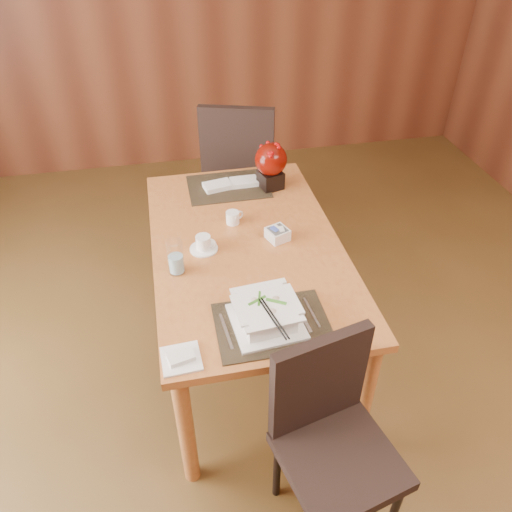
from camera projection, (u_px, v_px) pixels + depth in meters
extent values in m
plane|color=brown|center=(272.00, 441.00, 2.40)|extent=(6.00, 6.00, 0.00)
cube|color=#C27036|center=(247.00, 247.00, 2.41)|extent=(0.90, 1.50, 0.04)
cylinder|color=#C27036|center=(186.00, 430.00, 2.05)|extent=(0.07, 0.07, 0.71)
cylinder|color=#C27036|center=(165.00, 237.00, 3.11)|extent=(0.07, 0.07, 0.71)
cylinder|color=#C27036|center=(365.00, 398.00, 2.18)|extent=(0.07, 0.07, 0.71)
cylinder|color=#C27036|center=(286.00, 223.00, 3.24)|extent=(0.07, 0.07, 0.71)
cube|color=black|center=(272.00, 325.00, 1.98)|extent=(0.45, 0.33, 0.01)
cube|color=black|center=(228.00, 187.00, 2.82)|extent=(0.45, 0.33, 0.01)
cube|color=white|center=(266.00, 323.00, 1.98)|extent=(0.29, 0.29, 0.01)
cube|color=white|center=(266.00, 313.00, 1.95)|extent=(0.21, 0.21, 0.09)
cylinder|color=tan|center=(267.00, 313.00, 1.95)|extent=(0.18, 0.18, 0.08)
cylinder|color=white|center=(204.00, 249.00, 2.36)|extent=(0.13, 0.13, 0.01)
cylinder|color=white|center=(203.00, 242.00, 2.34)|extent=(0.09, 0.09, 0.07)
cylinder|color=black|center=(203.00, 237.00, 2.32)|extent=(0.06, 0.06, 0.01)
cylinder|color=silver|center=(176.00, 257.00, 2.19)|extent=(0.07, 0.07, 0.17)
cube|color=white|center=(278.00, 234.00, 2.42)|extent=(0.12, 0.12, 0.06)
cube|color=black|center=(271.00, 179.00, 2.79)|extent=(0.15, 0.15, 0.10)
sphere|color=#740D04|center=(271.00, 159.00, 2.72)|extent=(0.18, 0.18, 0.18)
cube|color=white|center=(181.00, 359.00, 1.84)|extent=(0.15, 0.15, 0.01)
cube|color=black|center=(339.00, 460.00, 1.89)|extent=(0.50, 0.50, 0.05)
cube|color=black|center=(319.00, 381.00, 1.86)|extent=(0.40, 0.14, 0.45)
cylinder|color=black|center=(277.00, 470.00, 2.09)|extent=(0.03, 0.03, 0.39)
cylinder|color=black|center=(394.00, 510.00, 1.96)|extent=(0.03, 0.03, 0.39)
cylinder|color=black|center=(346.00, 438.00, 2.20)|extent=(0.03, 0.03, 0.39)
cube|color=black|center=(242.00, 172.00, 3.50)|extent=(0.61, 0.61, 0.06)
cube|color=black|center=(237.00, 148.00, 3.14)|extent=(0.46, 0.19, 0.53)
cylinder|color=black|center=(272.00, 191.00, 3.80)|extent=(0.04, 0.04, 0.46)
cylinder|color=black|center=(268.00, 221.00, 3.48)|extent=(0.04, 0.04, 0.46)
cylinder|color=black|center=(220.00, 188.00, 3.83)|extent=(0.04, 0.04, 0.46)
cylinder|color=black|center=(211.00, 218.00, 3.52)|extent=(0.04, 0.04, 0.46)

